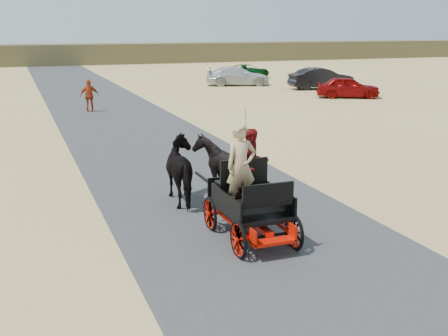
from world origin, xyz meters
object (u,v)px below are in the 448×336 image
object	(u,v)px
horse_left	(185,171)
car_d	(247,71)
horse_right	(225,167)
pedestrian	(90,96)
car_c	(238,76)
car_a	(348,87)
car_b	(321,78)
carriage	(250,223)

from	to	relation	value
horse_left	car_d	world-z (taller)	horse_left
horse_right	car_d	world-z (taller)	horse_right
car_d	pedestrian	bearing A→B (deg)	114.78
car_c	car_a	bearing A→B (deg)	-143.10
horse_right	car_a	size ratio (longest dim) A/B	0.42
pedestrian	car_b	xyz separation A→B (m)	(17.41, 5.49, -0.09)
horse_right	car_d	distance (m)	35.73
car_b	horse_right	bearing A→B (deg)	150.83
car_a	horse_left	bearing A→B (deg)	162.91
carriage	car_b	size ratio (longest dim) A/B	0.51
horse_left	pedestrian	size ratio (longest dim) A/B	1.16
horse_right	car_b	xyz separation A→B (m)	(16.16, 22.70, -0.08)
horse_left	car_b	bearing A→B (deg)	-127.25
horse_left	car_b	size ratio (longest dim) A/B	0.43
car_b	car_d	xyz separation A→B (m)	(-1.70, 9.97, -0.16)
carriage	horse_left	size ratio (longest dim) A/B	1.20
carriage	car_d	bearing A→B (deg)	67.17
pedestrian	car_d	size ratio (longest dim) A/B	0.39
carriage	car_a	bearing A→B (deg)	52.65
horse_left	car_d	bearing A→B (deg)	-115.48
horse_right	pedestrian	size ratio (longest dim) A/B	0.98
car_c	car_b	bearing A→B (deg)	-117.79
pedestrian	car_a	xyz separation A→B (m)	(16.35, 0.31, -0.18)
car_a	car_b	size ratio (longest dim) A/B	0.85
car_a	car_d	distance (m)	15.17
horse_right	car_d	bearing A→B (deg)	-113.89
horse_left	car_a	xyz separation A→B (m)	(16.20, 17.51, -0.17)
carriage	car_d	world-z (taller)	car_d
horse_right	car_a	bearing A→B (deg)	-130.78
car_b	horse_left	bearing A→B (deg)	149.03
pedestrian	car_b	distance (m)	18.26
horse_left	pedestrian	xyz separation A→B (m)	(-0.15, 17.21, 0.02)
car_c	car_d	size ratio (longest dim) A/B	1.11
car_a	car_b	xyz separation A→B (m)	(1.06, 5.19, 0.09)
carriage	car_c	xyz separation A→B (m)	(11.96, 30.29, 0.36)
car_a	car_b	distance (m)	5.29
pedestrian	car_a	size ratio (longest dim) A/B	0.43
horse_left	car_d	size ratio (longest dim) A/B	0.45
horse_right	car_a	xyz separation A→B (m)	(15.10, 17.51, -0.17)
horse_right	car_a	distance (m)	23.13
horse_right	pedestrian	distance (m)	17.25
car_c	car_d	bearing A→B (deg)	-13.41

